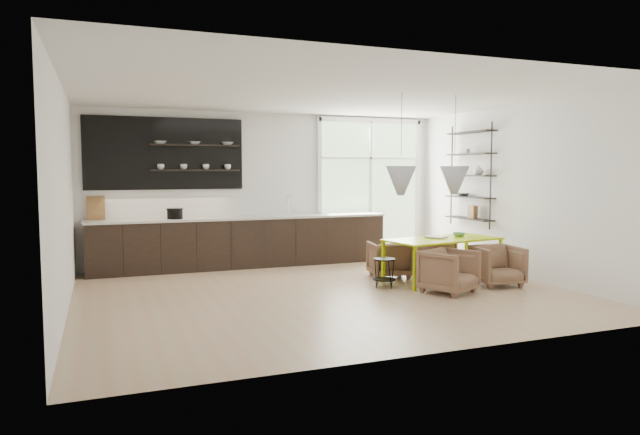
% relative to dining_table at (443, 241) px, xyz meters
% --- Properties ---
extents(room, '(7.02, 6.01, 2.91)m').
position_rel_dining_table_xyz_m(room, '(-1.52, 0.95, 0.81)').
color(room, tan).
rests_on(room, ground).
extents(kitchen_run, '(5.54, 0.69, 2.75)m').
position_rel_dining_table_xyz_m(kitchen_run, '(-2.80, 2.54, -0.05)').
color(kitchen_run, black).
rests_on(kitchen_run, ground).
extents(right_shelving, '(0.26, 1.22, 1.90)m').
position_rel_dining_table_xyz_m(right_shelving, '(1.26, 1.03, 1.00)').
color(right_shelving, black).
rests_on(right_shelving, ground).
extents(dining_table, '(2.02, 1.16, 0.70)m').
position_rel_dining_table_xyz_m(dining_table, '(0.00, 0.00, 0.00)').
color(dining_table, '#B0D601').
rests_on(dining_table, ground).
extents(armchair_back_left, '(0.77, 0.79, 0.61)m').
position_rel_dining_table_xyz_m(armchair_back_left, '(-0.65, 0.60, -0.35)').
color(armchair_back_left, brown).
rests_on(armchair_back_left, ground).
extents(armchair_back_right, '(0.85, 0.86, 0.60)m').
position_rel_dining_table_xyz_m(armchair_back_right, '(0.32, 0.83, -0.35)').
color(armchair_back_right, brown).
rests_on(armchair_back_right, ground).
extents(armchair_front_left, '(0.92, 0.93, 0.64)m').
position_rel_dining_table_xyz_m(armchair_front_left, '(-0.43, -0.82, -0.33)').
color(armchair_front_left, brown).
rests_on(armchair_front_left, ground).
extents(armchair_front_right, '(0.76, 0.78, 0.63)m').
position_rel_dining_table_xyz_m(armchair_front_right, '(0.59, -0.62, -0.34)').
color(armchair_front_right, brown).
rests_on(armchair_front_right, ground).
extents(wire_stool, '(0.35, 0.35, 0.45)m').
position_rel_dining_table_xyz_m(wire_stool, '(-1.12, -0.12, -0.36)').
color(wire_stool, black).
rests_on(wire_stool, ground).
extents(table_book, '(0.35, 0.39, 0.03)m').
position_rel_dining_table_xyz_m(table_book, '(-0.18, 0.05, 0.06)').
color(table_book, white).
rests_on(table_book, dining_table).
extents(table_bowl, '(0.23, 0.23, 0.06)m').
position_rel_dining_table_xyz_m(table_bowl, '(0.40, 0.14, 0.08)').
color(table_bowl, '#53835D').
rests_on(table_bowl, dining_table).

